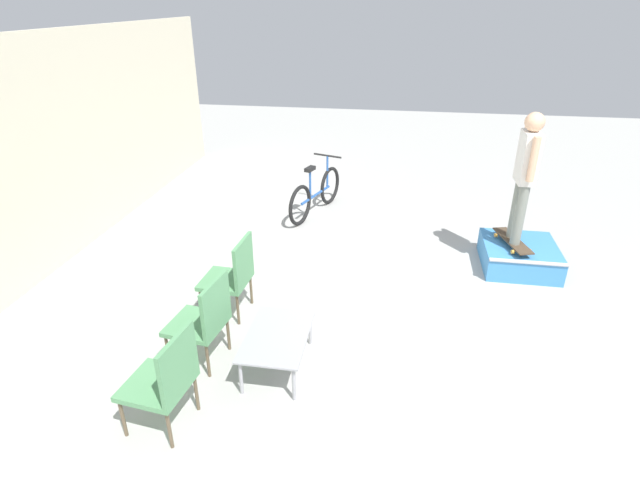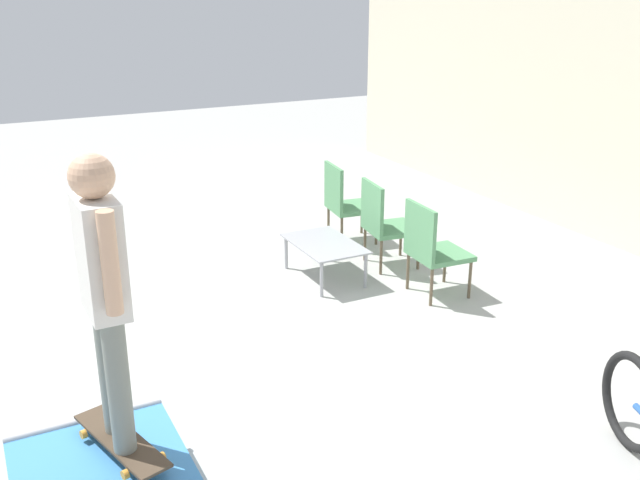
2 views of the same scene
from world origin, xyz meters
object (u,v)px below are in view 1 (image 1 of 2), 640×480
at_px(patio_chair_right, 233,274).
at_px(person_skater, 526,168).
at_px(skateboard_on_ramp, 512,241).
at_px(coffee_table, 277,338).
at_px(patio_chair_left, 166,378).
at_px(bicycle, 316,194).
at_px(skate_ramp_box, 519,256).
at_px(patio_chair_center, 204,318).

bearing_deg(patio_chair_right, person_skater, 119.22).
bearing_deg(skateboard_on_ramp, person_skater, 29.20).
height_order(coffee_table, patio_chair_left, patio_chair_left).
height_order(skateboard_on_ramp, bicycle, bicycle).
bearing_deg(patio_chair_left, bicycle, -177.81).
relative_size(patio_chair_left, patio_chair_right, 1.00).
xyz_separation_m(person_skater, patio_chair_left, (-3.39, 3.36, -0.90)).
relative_size(skate_ramp_box, patio_chair_center, 1.08).
bearing_deg(patio_chair_left, coffee_table, 147.84).
distance_m(skateboard_on_ramp, patio_chair_right, 3.74).
height_order(skateboard_on_ramp, patio_chair_left, patio_chair_left).
bearing_deg(patio_chair_right, skate_ramp_box, 119.12).
bearing_deg(patio_chair_right, patio_chair_center, 3.20).
distance_m(skate_ramp_box, coffee_table, 3.78).
bearing_deg(bicycle, person_skater, -98.25).
bearing_deg(patio_chair_center, patio_chair_right, -172.36).
relative_size(person_skater, patio_chair_right, 1.78).
distance_m(skateboard_on_ramp, patio_chair_left, 4.78).
relative_size(patio_chair_left, bicycle, 0.57).
distance_m(skateboard_on_ramp, bicycle, 3.29).
relative_size(skate_ramp_box, person_skater, 0.61).
relative_size(person_skater, patio_chair_left, 1.78).
distance_m(coffee_table, patio_chair_center, 0.75).
bearing_deg(coffee_table, person_skater, -46.47).
xyz_separation_m(patio_chair_center, patio_chair_right, (0.88, -0.00, 0.00)).
xyz_separation_m(skateboard_on_ramp, coffee_table, (-2.51, 2.64, -0.06)).
bearing_deg(patio_chair_center, coffee_table, 98.74).
xyz_separation_m(person_skater, patio_chair_right, (-1.64, 3.36, -0.90)).
relative_size(coffee_table, bicycle, 0.57).
height_order(skateboard_on_ramp, person_skater, person_skater).
bearing_deg(coffee_table, patio_chair_right, 39.91).
distance_m(patio_chair_center, patio_chair_right, 0.88).
xyz_separation_m(skate_ramp_box, coffee_table, (-2.56, 2.77, 0.19)).
xyz_separation_m(skate_ramp_box, patio_chair_center, (-2.58, 3.50, 0.35)).
xyz_separation_m(skate_ramp_box, patio_chair_right, (-1.70, 3.50, 0.35)).
distance_m(patio_chair_left, bicycle, 4.90).
bearing_deg(patio_chair_center, bicycle, -178.40).
height_order(person_skater, coffee_table, person_skater).
height_order(coffee_table, patio_chair_right, patio_chair_right).
relative_size(person_skater, coffee_table, 1.80).
relative_size(coffee_table, patio_chair_center, 0.99).
height_order(patio_chair_right, bicycle, patio_chair_right).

